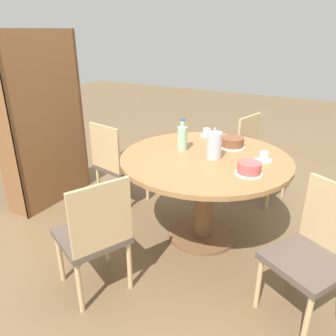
{
  "coord_description": "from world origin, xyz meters",
  "views": [
    {
      "loc": [
        -2.28,
        -0.92,
        1.69
      ],
      "look_at": [
        0.0,
        0.34,
        0.58
      ],
      "focal_mm": 35.0,
      "sensor_mm": 36.0,
      "label": 1
    }
  ],
  "objects_px": {
    "bookshelf": "(43,124)",
    "cup_a": "(264,157)",
    "cake_main": "(232,143)",
    "cake_second": "(249,169)",
    "cup_b": "(207,133)",
    "coffee_pot": "(214,145)",
    "chair_b": "(314,251)",
    "water_bottle": "(182,137)",
    "chair_a": "(95,234)",
    "chair_d": "(117,162)",
    "chair_c": "(258,156)"
  },
  "relations": [
    {
      "from": "bookshelf",
      "to": "chair_b",
      "type": "bearing_deg",
      "value": 82.91
    },
    {
      "from": "chair_c",
      "to": "cake_main",
      "type": "xyz_separation_m",
      "value": [
        -0.67,
        0.08,
        0.34
      ]
    },
    {
      "from": "chair_a",
      "to": "cup_b",
      "type": "bearing_deg",
      "value": -161.25
    },
    {
      "from": "water_bottle",
      "to": "cake_main",
      "type": "bearing_deg",
      "value": -52.98
    },
    {
      "from": "chair_b",
      "to": "cup_a",
      "type": "relative_size",
      "value": 6.72
    },
    {
      "from": "cake_second",
      "to": "cup_b",
      "type": "xyz_separation_m",
      "value": [
        0.69,
        0.61,
        -0.01
      ]
    },
    {
      "from": "chair_b",
      "to": "cup_b",
      "type": "distance_m",
      "value": 1.51
    },
    {
      "from": "cake_second",
      "to": "cup_a",
      "type": "xyz_separation_m",
      "value": [
        0.31,
        -0.03,
        -0.01
      ]
    },
    {
      "from": "bookshelf",
      "to": "cake_main",
      "type": "bearing_deg",
      "value": 103.61
    },
    {
      "from": "bookshelf",
      "to": "cup_a",
      "type": "xyz_separation_m",
      "value": [
        0.26,
        -2.12,
        -0.04
      ]
    },
    {
      "from": "bookshelf",
      "to": "cup_b",
      "type": "height_order",
      "value": "bookshelf"
    },
    {
      "from": "chair_a",
      "to": "coffee_pot",
      "type": "xyz_separation_m",
      "value": [
        0.94,
        -0.44,
        0.41
      ]
    },
    {
      "from": "chair_d",
      "to": "coffee_pot",
      "type": "distance_m",
      "value": 1.15
    },
    {
      "from": "chair_c",
      "to": "bookshelf",
      "type": "xyz_separation_m",
      "value": [
        -1.11,
        1.89,
        0.36
      ]
    },
    {
      "from": "chair_a",
      "to": "coffee_pot",
      "type": "distance_m",
      "value": 1.11
    },
    {
      "from": "chair_a",
      "to": "cake_second",
      "type": "relative_size",
      "value": 4.47
    },
    {
      "from": "cake_second",
      "to": "cup_a",
      "type": "distance_m",
      "value": 0.31
    },
    {
      "from": "bookshelf",
      "to": "coffee_pot",
      "type": "height_order",
      "value": "bookshelf"
    },
    {
      "from": "cup_a",
      "to": "coffee_pot",
      "type": "bearing_deg",
      "value": 111.47
    },
    {
      "from": "coffee_pot",
      "to": "bookshelf",
      "type": "bearing_deg",
      "value": 93.68
    },
    {
      "from": "cake_main",
      "to": "water_bottle",
      "type": "bearing_deg",
      "value": 127.02
    },
    {
      "from": "coffee_pot",
      "to": "chair_a",
      "type": "bearing_deg",
      "value": 154.88
    },
    {
      "from": "chair_c",
      "to": "water_bottle",
      "type": "distance_m",
      "value": 1.11
    },
    {
      "from": "chair_a",
      "to": "cup_b",
      "type": "relative_size",
      "value": 6.72
    },
    {
      "from": "coffee_pot",
      "to": "chair_c",
      "type": "bearing_deg",
      "value": -7.11
    },
    {
      "from": "cake_second",
      "to": "chair_d",
      "type": "bearing_deg",
      "value": 77.66
    },
    {
      "from": "cake_main",
      "to": "cup_b",
      "type": "distance_m",
      "value": 0.38
    },
    {
      "from": "chair_d",
      "to": "cake_main",
      "type": "relative_size",
      "value": 3.87
    },
    {
      "from": "chair_a",
      "to": "chair_b",
      "type": "relative_size",
      "value": 1.0
    },
    {
      "from": "chair_a",
      "to": "cake_main",
      "type": "relative_size",
      "value": 3.87
    },
    {
      "from": "cake_second",
      "to": "coffee_pot",
      "type": "bearing_deg",
      "value": 63.28
    },
    {
      "from": "chair_c",
      "to": "cup_b",
      "type": "bearing_deg",
      "value": 154.48
    },
    {
      "from": "chair_c",
      "to": "cake_second",
      "type": "height_order",
      "value": "chair_c"
    },
    {
      "from": "chair_d",
      "to": "bookshelf",
      "type": "distance_m",
      "value": 0.82
    },
    {
      "from": "bookshelf",
      "to": "cup_b",
      "type": "distance_m",
      "value": 1.62
    },
    {
      "from": "coffee_pot",
      "to": "cake_second",
      "type": "bearing_deg",
      "value": -116.72
    },
    {
      "from": "bookshelf",
      "to": "cup_b",
      "type": "bearing_deg",
      "value": 113.15
    },
    {
      "from": "cake_main",
      "to": "cake_second",
      "type": "xyz_separation_m",
      "value": [
        -0.49,
        -0.29,
        0.0
      ]
    },
    {
      "from": "chair_b",
      "to": "chair_d",
      "type": "relative_size",
      "value": 1.0
    },
    {
      "from": "chair_b",
      "to": "cup_a",
      "type": "distance_m",
      "value": 0.82
    },
    {
      "from": "bookshelf",
      "to": "cup_a",
      "type": "relative_size",
      "value": 13.14
    },
    {
      "from": "chair_b",
      "to": "water_bottle",
      "type": "height_order",
      "value": "water_bottle"
    },
    {
      "from": "bookshelf",
      "to": "coffee_pot",
      "type": "distance_m",
      "value": 1.77
    },
    {
      "from": "cake_second",
      "to": "cup_b",
      "type": "bearing_deg",
      "value": 41.43
    },
    {
      "from": "cup_a",
      "to": "cup_b",
      "type": "relative_size",
      "value": 1.0
    },
    {
      "from": "bookshelf",
      "to": "cake_main",
      "type": "relative_size",
      "value": 7.57
    },
    {
      "from": "chair_a",
      "to": "coffee_pot",
      "type": "relative_size",
      "value": 3.48
    },
    {
      "from": "chair_b",
      "to": "bookshelf",
      "type": "distance_m",
      "value": 2.65
    },
    {
      "from": "chair_c",
      "to": "coffee_pot",
      "type": "relative_size",
      "value": 3.48
    },
    {
      "from": "water_bottle",
      "to": "cup_a",
      "type": "height_order",
      "value": "water_bottle"
    }
  ]
}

